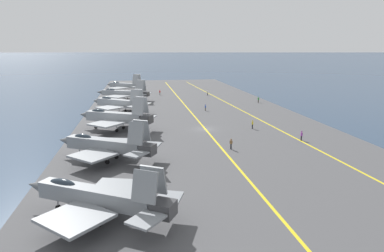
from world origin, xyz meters
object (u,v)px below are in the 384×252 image
object	(u,v)px
parked_jet_fourth	(116,117)
crew_purple_vest	(302,135)
parked_jet_fifth	(119,103)
crew_white_vest	(207,93)
parked_jet_second	(98,197)
parked_jet_seventh	(125,85)
crew_green_vest	(258,99)
crew_brown_vest	(231,143)
parked_jet_third	(106,145)
crew_red_vest	(160,92)
crew_yellow_vest	(252,124)
parked_jet_sixth	(124,93)
crew_blue_vest	(205,107)

from	to	relation	value
parked_jet_fourth	crew_purple_vest	world-z (taller)	parked_jet_fourth
parked_jet_fifth	crew_white_vest	bearing A→B (deg)	-46.14
parked_jet_second	parked_jet_seventh	distance (m)	92.85
parked_jet_seventh	crew_green_vest	bearing A→B (deg)	-126.86
parked_jet_fourth	crew_brown_vest	size ratio (longest dim) A/B	8.97
parked_jet_fourth	crew_green_vest	world-z (taller)	parked_jet_fourth
parked_jet_third	parked_jet_fifth	size ratio (longest dim) A/B	1.01
crew_red_vest	crew_white_vest	bearing A→B (deg)	-101.63
crew_white_vest	crew_green_vest	world-z (taller)	crew_white_vest
parked_jet_second	crew_yellow_vest	xyz separation A→B (m)	(32.79, -26.31, -1.30)
crew_green_vest	parked_jet_second	bearing A→B (deg)	148.71
parked_jet_fifth	parked_jet_seventh	distance (m)	38.45
parked_jet_third	parked_jet_fourth	xyz separation A→B (m)	(18.50, -0.33, 0.30)
parked_jet_sixth	crew_brown_vest	size ratio (longest dim) A/B	9.78
parked_jet_third	parked_jet_sixth	bearing A→B (deg)	-0.55
crew_yellow_vest	parked_jet_fifth	bearing A→B (deg)	51.17
crew_brown_vest	parked_jet_sixth	bearing A→B (deg)	18.96
parked_jet_second	parked_jet_third	size ratio (longest dim) A/B	1.02
crew_blue_vest	parked_jet_sixth	bearing A→B (deg)	46.26
parked_jet_seventh	crew_yellow_vest	distance (m)	65.65
parked_jet_seventh	crew_white_vest	xyz separation A→B (m)	(-11.78, -27.38, -1.58)
parked_jet_sixth	crew_blue_vest	bearing A→B (deg)	-133.74
parked_jet_third	crew_white_vest	distance (m)	69.61
crew_red_vest	parked_jet_fourth	bearing A→B (deg)	166.30
parked_jet_third	crew_green_vest	size ratio (longest dim) A/B	9.08
parked_jet_third	crew_green_vest	distance (m)	60.86
parked_jet_seventh	crew_yellow_vest	size ratio (longest dim) A/B	8.38
parked_jet_sixth	crew_green_vest	bearing A→B (deg)	-104.33
crew_purple_vest	crew_green_vest	bearing A→B (deg)	-9.64
crew_blue_vest	crew_green_vest	world-z (taller)	crew_green_vest
parked_jet_fifth	parked_jet_sixth	distance (m)	19.23
parked_jet_sixth	crew_white_vest	world-z (taller)	parked_jet_sixth
crew_red_vest	crew_purple_vest	world-z (taller)	crew_red_vest
parked_jet_second	crew_blue_vest	xyz separation A→B (m)	(53.48, -20.96, -1.34)
parked_jet_fourth	parked_jet_seventh	distance (m)	57.05
crew_red_vest	crew_white_vest	size ratio (longest dim) A/B	1.03
parked_jet_second	crew_green_vest	world-z (taller)	parked_jet_second
crew_purple_vest	crew_blue_vest	bearing A→B (deg)	19.64
crew_red_vest	crew_yellow_vest	world-z (taller)	crew_red_vest
parked_jet_second	parked_jet_seventh	bearing A→B (deg)	0.10
parked_jet_fourth	crew_green_vest	bearing A→B (deg)	-54.43
parked_jet_fifth	crew_brown_vest	world-z (taller)	parked_jet_fifth
crew_yellow_vest	crew_purple_vest	bearing A→B (deg)	-150.51
parked_jet_fifth	parked_jet_sixth	xyz separation A→B (m)	(19.22, -0.45, -0.06)
parked_jet_fourth	crew_white_vest	bearing A→B (deg)	-31.29
parked_jet_fourth	crew_yellow_vest	world-z (taller)	parked_jet_fourth
parked_jet_sixth	crew_yellow_vest	world-z (taller)	parked_jet_sixth
parked_jet_fifth	crew_brown_vest	xyz separation A→B (m)	(-34.43, -18.88, -1.42)
parked_jet_fifth	crew_blue_vest	distance (m)	21.56
parked_jet_second	parked_jet_seventh	xyz separation A→B (m)	(92.85, 0.17, 0.26)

